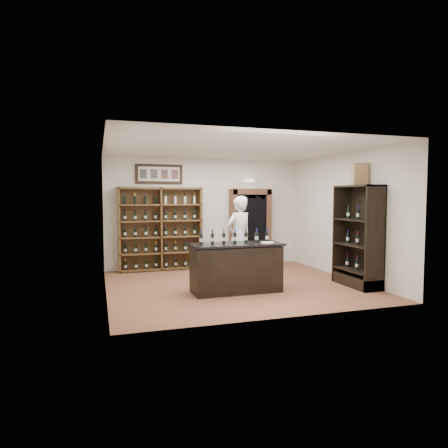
{
  "coord_description": "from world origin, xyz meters",
  "views": [
    {
      "loc": [
        -2.88,
        -8.23,
        1.96
      ],
      "look_at": [
        -0.17,
        0.3,
        1.34
      ],
      "focal_mm": 32.0,
      "sensor_mm": 36.0,
      "label": 1
    }
  ],
  "objects": [
    {
      "name": "floor",
      "position": [
        0.0,
        0.0,
        0.0
      ],
      "size": [
        5.5,
        5.5,
        0.0
      ],
      "primitive_type": "plane",
      "color": "brown",
      "rests_on": "ground"
    },
    {
      "name": "ceiling",
      "position": [
        0.0,
        0.0,
        3.0
      ],
      "size": [
        5.5,
        5.5,
        0.0
      ],
      "primitive_type": "plane",
      "rotation": [
        3.14,
        0.0,
        0.0
      ],
      "color": "white",
      "rests_on": "wall_back"
    },
    {
      "name": "wall_back",
      "position": [
        0.0,
        2.5,
        1.5
      ],
      "size": [
        5.5,
        0.04,
        3.0
      ],
      "primitive_type": "cube",
      "color": "silver",
      "rests_on": "ground"
    },
    {
      "name": "wall_left",
      "position": [
        -2.75,
        0.0,
        1.5
      ],
      "size": [
        0.04,
        5.0,
        3.0
      ],
      "primitive_type": "cube",
      "color": "silver",
      "rests_on": "ground"
    },
    {
      "name": "wall_right",
      "position": [
        2.75,
        0.0,
        1.5
      ],
      "size": [
        0.04,
        5.0,
        3.0
      ],
      "primitive_type": "cube",
      "color": "silver",
      "rests_on": "ground"
    },
    {
      "name": "wine_shelf",
      "position": [
        -1.3,
        2.33,
        1.1
      ],
      "size": [
        2.2,
        0.38,
        2.2
      ],
      "color": "brown",
      "rests_on": "ground"
    },
    {
      "name": "framed_picture",
      "position": [
        -1.3,
        2.47,
        2.55
      ],
      "size": [
        1.25,
        0.04,
        0.52
      ],
      "primitive_type": "cube",
      "color": "black",
      "rests_on": "wall_back"
    },
    {
      "name": "arched_doorway",
      "position": [
        1.25,
        2.33,
        1.14
      ],
      "size": [
        1.17,
        0.35,
        2.17
      ],
      "color": "black",
      "rests_on": "ground"
    },
    {
      "name": "emergency_light",
      "position": [
        1.25,
        2.42,
        2.4
      ],
      "size": [
        0.3,
        0.1,
        0.1
      ],
      "primitive_type": "cube",
      "color": "white",
      "rests_on": "wall_back"
    },
    {
      "name": "tasting_counter",
      "position": [
        -0.2,
        -0.6,
        0.49
      ],
      "size": [
        1.88,
        0.78,
        1.0
      ],
      "color": "black",
      "rests_on": "ground"
    },
    {
      "name": "counter_bottle_0",
      "position": [
        -0.92,
        -0.53,
        1.11
      ],
      "size": [
        0.07,
        0.07,
        0.3
      ],
      "color": "black",
      "rests_on": "tasting_counter"
    },
    {
      "name": "counter_bottle_1",
      "position": [
        -0.68,
        -0.53,
        1.11
      ],
      "size": [
        0.07,
        0.07,
        0.3
      ],
      "color": "black",
      "rests_on": "tasting_counter"
    },
    {
      "name": "counter_bottle_2",
      "position": [
        -0.44,
        -0.53,
        1.11
      ],
      "size": [
        0.07,
        0.07,
        0.3
      ],
      "color": "black",
      "rests_on": "tasting_counter"
    },
    {
      "name": "counter_bottle_3",
      "position": [
        -0.2,
        -0.53,
        1.11
      ],
      "size": [
        0.07,
        0.07,
        0.3
      ],
      "color": "black",
      "rests_on": "tasting_counter"
    },
    {
      "name": "counter_bottle_4",
      "position": [
        0.04,
        -0.53,
        1.11
      ],
      "size": [
        0.07,
        0.07,
        0.3
      ],
      "color": "black",
      "rests_on": "tasting_counter"
    },
    {
      "name": "counter_bottle_5",
      "position": [
        0.28,
        -0.53,
        1.11
      ],
      "size": [
        0.07,
        0.07,
        0.3
      ],
      "color": "black",
      "rests_on": "tasting_counter"
    },
    {
      "name": "counter_bottle_6",
      "position": [
        0.52,
        -0.53,
        1.11
      ],
      "size": [
        0.07,
        0.07,
        0.3
      ],
      "color": "black",
      "rests_on": "tasting_counter"
    },
    {
      "name": "side_cabinet",
      "position": [
        2.52,
        -0.9,
        0.75
      ],
      "size": [
        0.48,
        1.2,
        2.2
      ],
      "color": "black",
      "rests_on": "ground"
    },
    {
      "name": "shopkeeper",
      "position": [
        0.35,
        0.77,
        0.98
      ],
      "size": [
        0.84,
        0.7,
        1.97
      ],
      "primitive_type": "imported",
      "rotation": [
        0.0,
        0.0,
        3.52
      ],
      "color": "silver",
      "rests_on": "ground"
    },
    {
      "name": "plate",
      "position": [
        0.42,
        -0.76,
        1.01
      ],
      "size": [
        0.27,
        0.27,
        0.02
      ],
      "primitive_type": "cylinder",
      "color": "beige",
      "rests_on": "tasting_counter"
    },
    {
      "name": "wine_crate",
      "position": [
        2.52,
        -0.88,
        2.44
      ],
      "size": [
        0.35,
        0.17,
        0.47
      ],
      "primitive_type": "cube",
      "rotation": [
        0.0,
        0.0,
        -0.11
      ],
      "color": "tan",
      "rests_on": "side_cabinet"
    }
  ]
}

